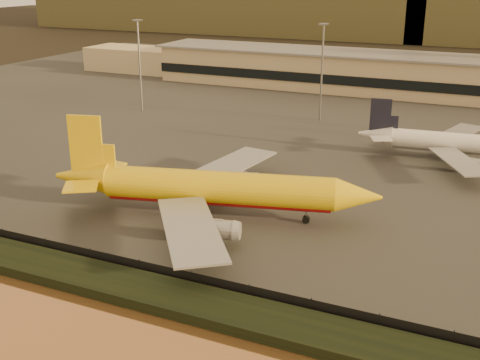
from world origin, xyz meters
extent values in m
plane|color=black|center=(0.00, 0.00, 0.00)|extent=(900.00, 900.00, 0.00)
cube|color=black|center=(0.00, -17.00, 0.70)|extent=(320.00, 7.00, 1.40)
cube|color=#2D2D2D|center=(0.00, 95.00, 0.10)|extent=(320.00, 220.00, 0.20)
cube|color=black|center=(0.00, -13.00, 1.30)|extent=(300.00, 0.05, 2.20)
cube|color=#C6B389|center=(0.00, 125.00, 6.20)|extent=(160.00, 22.00, 12.00)
cube|color=black|center=(0.00, 113.80, 5.20)|extent=(160.00, 0.60, 3.00)
cube|color=gray|center=(0.00, 125.00, 12.50)|extent=(164.00, 24.00, 0.60)
cube|color=#C6B389|center=(-95.00, 129.00, 4.70)|extent=(50.00, 18.00, 9.00)
cylinder|color=slate|center=(-60.00, 70.00, 12.70)|extent=(0.50, 0.50, 25.00)
cube|color=slate|center=(-60.00, 70.00, 25.40)|extent=(2.20, 2.20, 0.40)
cylinder|color=slate|center=(-10.00, 80.00, 12.70)|extent=(0.50, 0.50, 25.00)
cube|color=slate|center=(-10.00, 80.00, 25.40)|extent=(2.20, 2.20, 0.40)
cylinder|color=#DFB70B|center=(-5.21, 9.33, 5.35)|extent=(37.71, 14.65, 5.42)
cylinder|color=#BB0A0C|center=(-5.21, 9.33, 4.40)|extent=(36.40, 13.23, 4.23)
cone|color=#DFB70B|center=(16.50, 14.94, 5.35)|extent=(8.43, 7.08, 5.42)
cone|color=#DFB70B|center=(-27.94, 3.45, 5.76)|extent=(10.45, 7.60, 5.42)
cube|color=#DFB70B|center=(-26.93, 3.71, 11.73)|extent=(5.66, 1.86, 9.49)
cube|color=#DFB70B|center=(-27.27, 9.23, 6.17)|extent=(5.52, 5.46, 0.33)
cube|color=#DFB70B|center=(-24.56, -1.28, 6.17)|extent=(7.17, 7.15, 0.33)
cube|color=gray|center=(-9.84, 23.05, 4.40)|extent=(10.30, 24.22, 0.33)
cylinder|color=gray|center=(-6.44, 20.30, 2.91)|extent=(6.81, 4.45, 2.98)
cube|color=gray|center=(-2.61, -4.92, 4.40)|extent=(19.83, 23.21, 0.33)
cylinder|color=gray|center=(-0.96, -0.86, 2.91)|extent=(6.81, 4.45, 2.98)
cylinder|color=black|center=(8.67, 12.92, 0.80)|extent=(1.39, 1.22, 1.19)
cylinder|color=slate|center=(8.67, 12.92, 1.42)|extent=(0.21, 0.21, 2.44)
cylinder|color=black|center=(-8.39, 5.98, 0.80)|extent=(1.39, 1.22, 1.19)
cylinder|color=slate|center=(-8.39, 5.98, 1.42)|extent=(0.21, 0.21, 2.44)
cylinder|color=black|center=(-9.61, 10.71, 0.80)|extent=(1.39, 1.22, 1.19)
cylinder|color=slate|center=(-9.61, 10.71, 1.42)|extent=(0.21, 0.21, 2.44)
cylinder|color=white|center=(28.24, 58.27, 4.07)|extent=(29.62, 7.19, 4.08)
cylinder|color=gray|center=(28.24, 58.27, 3.36)|extent=(28.71, 6.21, 3.18)
cone|color=white|center=(10.00, 56.31, 4.38)|extent=(7.73, 4.84, 4.08)
cube|color=black|center=(10.81, 56.40, 8.86)|extent=(4.49, 0.80, 7.13)
cube|color=white|center=(11.19, 60.54, 4.68)|extent=(4.79, 4.63, 0.24)
cube|color=white|center=(12.06, 52.43, 4.68)|extent=(5.30, 5.20, 0.24)
cube|color=gray|center=(26.23, 69.33, 3.36)|extent=(10.50, 19.21, 0.24)
cylinder|color=gray|center=(28.55, 66.81, 2.24)|extent=(5.10, 2.75, 2.24)
cube|color=gray|center=(28.63, 47.04, 3.36)|extent=(13.69, 18.87, 0.24)
cylinder|color=gray|center=(30.36, 49.99, 2.24)|extent=(5.10, 2.75, 2.24)
cylinder|color=black|center=(25.40, 56.12, 0.65)|extent=(0.97, 0.81, 0.90)
cylinder|color=slate|center=(25.40, 56.12, 1.12)|extent=(0.21, 0.21, 1.83)
cylinder|color=black|center=(25.00, 59.77, 0.65)|extent=(0.97, 0.81, 0.90)
cylinder|color=slate|center=(25.00, 59.77, 1.12)|extent=(0.21, 0.21, 1.83)
cube|color=#DFB70B|center=(4.41, 24.09, 1.08)|extent=(4.27, 3.03, 1.75)
cube|color=white|center=(-14.80, 30.76, 1.15)|extent=(4.58, 2.97, 1.90)
camera|label=1|loc=(35.95, -72.70, 39.29)|focal=45.00mm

